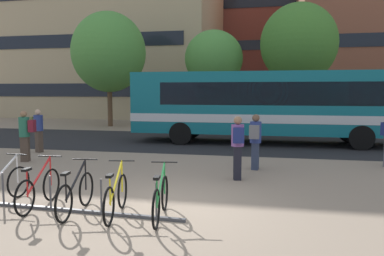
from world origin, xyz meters
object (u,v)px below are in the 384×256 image
at_px(parked_bicycle_yellow_3, 116,197).
at_px(commuter_navy_pack_2, 238,143).
at_px(street_tree_1, 109,52).
at_px(commuter_maroon_pack_0, 25,132).
at_px(commuter_olive_pack_3, 38,128).
at_px(street_tree_3, 214,59).
at_px(street_tree_2, 299,44).
at_px(parked_bicycle_black_2, 76,194).
at_px(city_bus, 266,104).
at_px(parked_bicycle_white_0, 1,186).
at_px(parked_bicycle_red_1, 39,189).
at_px(commuter_grey_pack_4, 255,138).
at_px(parked_bicycle_green_4, 161,199).

relative_size(parked_bicycle_yellow_3, commuter_navy_pack_2, 1.00).
bearing_deg(street_tree_1, commuter_maroon_pack_0, -78.76).
height_order(commuter_maroon_pack_0, commuter_olive_pack_3, commuter_maroon_pack_0).
bearing_deg(street_tree_3, street_tree_2, -0.70).
height_order(parked_bicycle_black_2, commuter_maroon_pack_0, commuter_maroon_pack_0).
bearing_deg(commuter_navy_pack_2, city_bus, -14.91).
height_order(parked_bicycle_white_0, parked_bicycle_yellow_3, same).
xyz_separation_m(parked_bicycle_yellow_3, commuter_navy_pack_2, (2.01, 3.40, 0.60)).
xyz_separation_m(parked_bicycle_red_1, parked_bicycle_black_2, (0.92, -0.18, 0.00)).
xyz_separation_m(commuter_olive_pack_3, street_tree_1, (-1.72, 10.56, 3.95)).
relative_size(commuter_navy_pack_2, commuter_grey_pack_4, 1.02).
distance_m(parked_bicycle_yellow_3, parked_bicycle_green_4, 0.87).
bearing_deg(parked_bicycle_white_0, commuter_navy_pack_2, -52.07).
bearing_deg(commuter_navy_pack_2, commuter_grey_pack_4, -26.09).
height_order(parked_bicycle_white_0, parked_bicycle_red_1, same).
bearing_deg(parked_bicycle_red_1, commuter_maroon_pack_0, 33.37).
bearing_deg(street_tree_1, parked_bicycle_black_2, -68.10).
relative_size(city_bus, commuter_navy_pack_2, 7.05).
height_order(city_bus, street_tree_1, street_tree_1).
xyz_separation_m(commuter_grey_pack_4, street_tree_2, (2.16, 13.90, 4.42)).
height_order(parked_bicycle_red_1, street_tree_3, street_tree_3).
bearing_deg(parked_bicycle_white_0, parked_bicycle_yellow_3, -91.17).
distance_m(parked_bicycle_white_0, commuter_navy_pack_2, 5.68).
distance_m(parked_bicycle_green_4, commuter_grey_pack_4, 5.05).
bearing_deg(parked_bicycle_black_2, parked_bicycle_red_1, 73.99).
relative_size(parked_bicycle_yellow_3, commuter_olive_pack_3, 1.03).
bearing_deg(commuter_maroon_pack_0, commuter_grey_pack_4, 167.63).
bearing_deg(parked_bicycle_white_0, parked_bicycle_black_2, -93.62).
bearing_deg(parked_bicycle_white_0, commuter_grey_pack_4, -44.27).
relative_size(parked_bicycle_green_4, street_tree_1, 0.23).
xyz_separation_m(parked_bicycle_white_0, commuter_navy_pack_2, (4.68, 3.17, 0.60)).
relative_size(parked_bicycle_black_2, commuter_grey_pack_4, 1.03).
xyz_separation_m(commuter_navy_pack_2, street_tree_1, (-9.64, 13.53, 3.92)).
bearing_deg(parked_bicycle_yellow_3, parked_bicycle_black_2, 81.71).
bearing_deg(parked_bicycle_white_0, street_tree_2, -17.61).
xyz_separation_m(parked_bicycle_green_4, commuter_navy_pack_2, (1.14, 3.37, 0.60)).
height_order(parked_bicycle_red_1, parked_bicycle_yellow_3, same).
bearing_deg(parked_bicycle_green_4, city_bus, -17.08).
bearing_deg(commuter_grey_pack_4, parked_bicycle_green_4, 169.05).
xyz_separation_m(commuter_grey_pack_4, street_tree_1, (-10.06, 12.13, 3.94)).
distance_m(city_bus, parked_bicycle_black_2, 11.26).
bearing_deg(parked_bicycle_green_4, street_tree_1, 19.28).
distance_m(commuter_olive_pack_3, commuter_grey_pack_4, 8.49).
bearing_deg(commuter_navy_pack_2, parked_bicycle_white_0, 114.45).
bearing_deg(parked_bicycle_green_4, commuter_navy_pack_2, -26.05).
distance_m(city_bus, street_tree_1, 12.49).
bearing_deg(commuter_olive_pack_3, commuter_grey_pack_4, 15.36).
height_order(commuter_navy_pack_2, commuter_grey_pack_4, commuter_navy_pack_2).
xyz_separation_m(parked_bicycle_black_2, street_tree_2, (5.41, 18.71, 5.00)).
xyz_separation_m(street_tree_1, street_tree_2, (12.22, 1.77, 0.48)).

